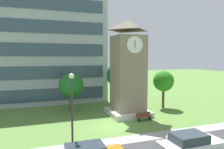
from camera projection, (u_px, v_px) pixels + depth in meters
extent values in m
plane|color=#567F38|center=(111.00, 126.00, 21.25)|extent=(160.00, 160.00, 0.00)
cube|color=#9E9E99|center=(126.00, 140.00, 17.84)|extent=(120.00, 1.60, 0.01)
cube|color=#9EA8B2|center=(38.00, 51.00, 36.30)|extent=(20.37, 15.19, 16.00)
cube|color=#384C60|center=(39.00, 95.00, 29.65)|extent=(18.74, 0.10, 1.80)
cube|color=#384C60|center=(39.00, 73.00, 29.38)|extent=(18.74, 0.10, 1.80)
cube|color=#384C60|center=(38.00, 50.00, 29.12)|extent=(18.74, 0.10, 1.80)
cube|color=#384C60|center=(37.00, 26.00, 28.86)|extent=(18.74, 0.10, 1.80)
cube|color=#384C60|center=(37.00, 2.00, 28.59)|extent=(18.74, 0.10, 1.80)
cube|color=gray|center=(128.00, 76.00, 25.27)|extent=(3.43, 3.43, 9.48)
cube|color=beige|center=(128.00, 112.00, 25.63)|extent=(4.63, 4.63, 0.60)
pyramid|color=#6A5D4D|center=(128.00, 25.00, 24.77)|extent=(3.77, 3.77, 1.22)
cylinder|color=white|center=(135.00, 45.00, 23.30)|extent=(1.89, 0.12, 1.89)
cylinder|color=white|center=(142.00, 46.00, 25.56)|extent=(0.12, 1.89, 1.89)
cube|color=black|center=(135.00, 43.00, 23.22)|extent=(0.07, 0.08, 0.57)
cube|color=black|center=(135.00, 45.00, 23.23)|extent=(0.06, 0.06, 0.85)
cube|color=brown|center=(144.00, 117.00, 23.17)|extent=(1.84, 0.64, 0.06)
cube|color=brown|center=(143.00, 114.00, 23.35)|extent=(1.80, 0.21, 0.40)
cube|color=black|center=(139.00, 119.00, 22.88)|extent=(0.12, 0.44, 0.45)
cube|color=black|center=(150.00, 118.00, 23.48)|extent=(0.12, 0.44, 0.45)
cylinder|color=#333338|center=(72.00, 119.00, 14.41)|extent=(0.14, 0.14, 5.53)
sphere|color=#F2EFCC|center=(71.00, 76.00, 14.17)|extent=(0.36, 0.36, 0.36)
cylinder|color=#513823|center=(71.00, 103.00, 26.93)|extent=(0.43, 0.43, 2.33)
sphere|color=#1B6724|center=(71.00, 85.00, 26.74)|extent=(3.10, 3.10, 3.10)
cylinder|color=#513823|center=(163.00, 98.00, 28.98)|extent=(0.34, 0.34, 2.73)
sphere|color=#2B7C1A|center=(163.00, 81.00, 28.79)|extent=(2.82, 2.82, 2.82)
cylinder|color=#513823|center=(119.00, 94.00, 30.80)|extent=(0.31, 0.31, 3.10)
sphere|color=#1F6525|center=(119.00, 75.00, 30.57)|extent=(3.51, 3.51, 3.51)
cube|color=silver|center=(191.00, 147.00, 14.79)|extent=(4.69, 1.90, 0.76)
cube|color=#2D3842|center=(189.00, 138.00, 14.66)|extent=(2.35, 1.66, 0.60)
cylinder|color=black|center=(198.00, 144.00, 16.17)|extent=(0.66, 0.22, 0.66)
cylinder|color=black|center=(166.00, 149.00, 15.21)|extent=(0.66, 0.22, 0.66)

